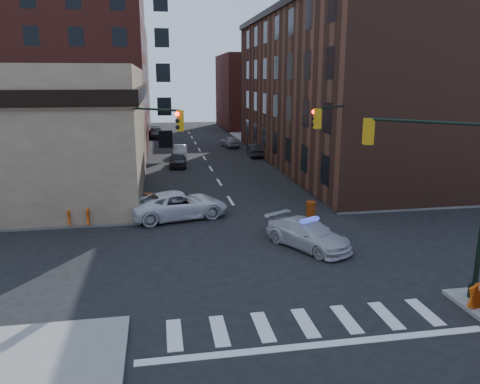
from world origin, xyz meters
name	(u,v)px	position (x,y,z in m)	size (l,w,h in m)	color
ground	(262,253)	(0.00, 0.00, 0.00)	(140.00, 140.00, 0.00)	black
sidewalk_ne	(386,146)	(23.00, 32.75, 0.07)	(34.00, 54.50, 0.15)	gray
apartment_block	(36,45)	(-18.50, 40.00, 12.00)	(25.00, 25.00, 24.00)	#5C241D
commercial_row_ne	(344,91)	(13.00, 22.50, 7.00)	(14.00, 34.00, 14.00)	#4F2B1F
filler_nw	(87,80)	(-16.00, 62.00, 8.00)	(20.00, 18.00, 16.00)	brown
filler_ne	(268,92)	(14.00, 58.00, 6.00)	(16.00, 16.00, 12.00)	#5C241D
signal_pole_se	(455,179)	(6.04, -5.52, 4.61)	(5.40, 5.27, 8.00)	black
signal_pole_nw	(139,151)	(-5.85, 5.34, 4.34)	(3.58, 3.67, 8.00)	black
signal_pole_ne	(339,146)	(5.84, 5.35, 4.34)	(3.67, 3.58, 8.00)	black
tree_ne_near	(279,126)	(7.50, 26.00, 3.49)	(3.00, 3.00, 4.85)	black
tree_ne_far	(262,119)	(7.50, 34.00, 3.49)	(3.00, 3.00, 4.85)	black
police_car	(308,234)	(2.40, 0.34, 0.69)	(1.94, 4.77, 1.38)	silver
pickup	(179,205)	(-3.68, 6.56, 0.81)	(2.70, 5.85, 1.63)	silver
parked_car_wnear	(178,160)	(-3.01, 23.44, 0.67)	(1.58, 3.94, 1.34)	black
parked_car_wfar	(180,151)	(-2.50, 28.74, 0.66)	(1.40, 4.01, 1.32)	gray
parked_car_wdeep	(157,133)	(-4.92, 46.04, 0.73)	(2.05, 5.03, 1.46)	black
parked_car_enear	(255,150)	(5.50, 28.10, 0.67)	(1.42, 4.06, 1.34)	black
parked_car_efar	(230,141)	(3.93, 35.70, 0.68)	(1.60, 3.99, 1.36)	#9A9EA3
pedestrian_a	(129,193)	(-6.77, 9.22, 1.07)	(0.67, 0.44, 1.83)	black
pedestrian_b	(13,212)	(-12.88, 6.00, 0.98)	(0.81, 0.63, 1.66)	black
pedestrian_c	(18,202)	(-13.00, 7.56, 1.14)	(1.16, 0.48, 1.98)	black
barrel_road	(311,210)	(4.10, 5.03, 0.53)	(0.59, 0.59, 1.05)	#C14D09
barrel_bank	(149,201)	(-5.50, 8.88, 0.52)	(0.58, 0.58, 1.03)	#CF4209
barricade_nw_a	(80,216)	(-9.31, 5.70, 0.66)	(1.37, 0.68, 1.02)	#C23D09
barricade_nw_b	(96,213)	(-8.50, 6.44, 0.55)	(1.08, 0.54, 0.81)	#D43E0A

